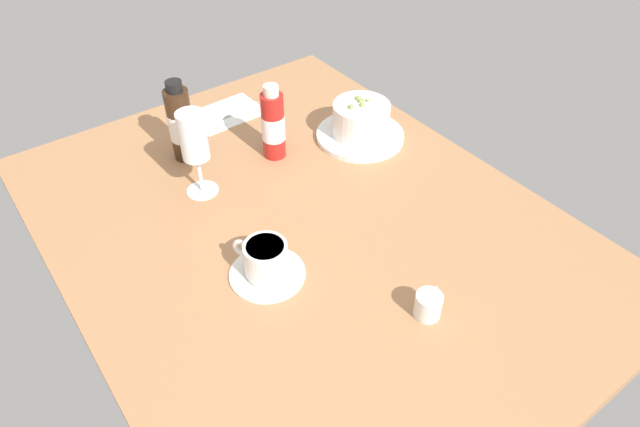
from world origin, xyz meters
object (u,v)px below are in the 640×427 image
Objects in this scene: creamer_jug at (428,304)px; sauce_bottle_red at (273,125)px; wine_glass at (194,140)px; porridge_bowl at (361,122)px; cutlery_setting at (224,113)px; sauce_bottle_brown at (181,124)px; coffee_cup at (266,262)px.

sauce_bottle_red is (50.59, -4.28, 5.25)cm from creamer_jug.
creamer_jug is at bearing -163.87° from wine_glass.
porridge_bowl reaches higher than cutlery_setting.
porridge_bowl is 50.30cm from creamer_jug.
sauce_bottle_brown is (16.77, 34.37, 4.05)cm from porridge_bowl.
wine_glass reaches higher than sauce_bottle_red.
creamer_jug is (-71.47, 3.56, 1.98)cm from cutlery_setting.
sauce_bottle_brown is at bearing -12.83° from wine_glass.
creamer_jug is at bearing -144.35° from coffee_cup.
porridge_bowl is 45.05cm from coffee_cup.
wine_glass is 19.03cm from sauce_bottle_red.
coffee_cup is 27.29cm from creamer_jug.
sauce_bottle_brown is (61.40, 11.23, 5.87)cm from creamer_jug.
coffee_cup is at bearing 158.46° from cutlery_setting.
coffee_cup is 0.73× the size of wine_glass.
cutlery_setting is 1.32× the size of coffee_cup.
creamer_jug is at bearing 175.17° from sauce_bottle_red.
creamer_jug reaches higher than cutlery_setting.
cutlery_setting is 53.08cm from coffee_cup.
sauce_bottle_brown reaches higher than coffee_cup.
porridge_bowl is at bearing -143.90° from cutlery_setting.
sauce_bottle_red is at bearing -35.36° from coffee_cup.
sauce_bottle_brown reaches higher than cutlery_setting.
wine_glass is (-22.68, 17.67, 11.80)cm from cutlery_setting.
sauce_bottle_red reaches higher than coffee_cup.
coffee_cup is at bearing 176.15° from wine_glass.
creamer_jug is at bearing 152.60° from porridge_bowl.
wine_glass is at bearing 95.60° from sauce_bottle_red.
coffee_cup reaches higher than creamer_jug.
creamer_jug is at bearing 177.14° from cutlery_setting.
sauce_bottle_red is (-10.81, -15.51, -0.62)cm from sauce_bottle_brown.
porridge_bowl is 33.43cm from cutlery_setting.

